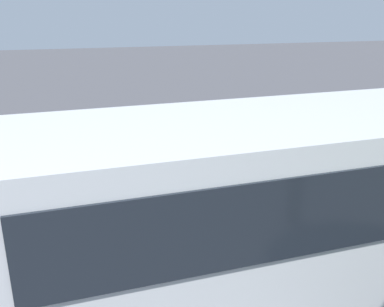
{
  "coord_description": "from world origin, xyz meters",
  "views": [
    {
      "loc": [
        3.9,
        9.43,
        4.72
      ],
      "look_at": [
        1.21,
        -0.59,
        1.1
      ],
      "focal_mm": 40.73,
      "sensor_mm": 36.0,
      "label": 1
    }
  ],
  "objects_px": {
    "spectator_right": "(209,185)",
    "stunt_motorcycle": "(118,134)",
    "spectator_far_left": "(352,167)",
    "parked_motorcycle_silver": "(265,215)",
    "spectator_left": "(304,177)",
    "traffic_cone": "(186,150)",
    "spectator_far_right": "(149,197)",
    "tour_bus": "(305,216)",
    "spectator_centre": "(253,176)"
  },
  "relations": [
    {
      "from": "spectator_right",
      "to": "spectator_far_right",
      "type": "xyz_separation_m",
      "value": [
        1.3,
        0.14,
        -0.07
      ]
    },
    {
      "from": "spectator_right",
      "to": "traffic_cone",
      "type": "bearing_deg",
      "value": -98.05
    },
    {
      "from": "spectator_right",
      "to": "traffic_cone",
      "type": "relative_size",
      "value": 2.81
    },
    {
      "from": "spectator_left",
      "to": "stunt_motorcycle",
      "type": "distance_m",
      "value": 5.66
    },
    {
      "from": "tour_bus",
      "to": "traffic_cone",
      "type": "height_order",
      "value": "tour_bus"
    },
    {
      "from": "traffic_cone",
      "to": "stunt_motorcycle",
      "type": "bearing_deg",
      "value": 5.49
    },
    {
      "from": "traffic_cone",
      "to": "spectator_far_right",
      "type": "bearing_deg",
      "value": 67.24
    },
    {
      "from": "spectator_left",
      "to": "stunt_motorcycle",
      "type": "xyz_separation_m",
      "value": [
        3.71,
        -4.28,
        0.05
      ]
    },
    {
      "from": "parked_motorcycle_silver",
      "to": "spectator_far_right",
      "type": "bearing_deg",
      "value": -10.45
    },
    {
      "from": "spectator_far_left",
      "to": "parked_motorcycle_silver",
      "type": "relative_size",
      "value": 0.86
    },
    {
      "from": "spectator_right",
      "to": "parked_motorcycle_silver",
      "type": "height_order",
      "value": "spectator_right"
    },
    {
      "from": "spectator_centre",
      "to": "parked_motorcycle_silver",
      "type": "height_order",
      "value": "spectator_centre"
    },
    {
      "from": "tour_bus",
      "to": "spectator_centre",
      "type": "relative_size",
      "value": 5.45
    },
    {
      "from": "spectator_far_right",
      "to": "parked_motorcycle_silver",
      "type": "bearing_deg",
      "value": 169.55
    },
    {
      "from": "spectator_far_left",
      "to": "spectator_right",
      "type": "xyz_separation_m",
      "value": [
        3.55,
        0.12,
        0.01
      ]
    },
    {
      "from": "stunt_motorcycle",
      "to": "parked_motorcycle_silver",
      "type": "bearing_deg",
      "value": 117.64
    },
    {
      "from": "tour_bus",
      "to": "traffic_cone",
      "type": "bearing_deg",
      "value": -89.85
    },
    {
      "from": "spectator_centre",
      "to": "spectator_right",
      "type": "bearing_deg",
      "value": 10.54
    },
    {
      "from": "traffic_cone",
      "to": "tour_bus",
      "type": "bearing_deg",
      "value": 90.15
    },
    {
      "from": "spectator_right",
      "to": "traffic_cone",
      "type": "height_order",
      "value": "spectator_right"
    },
    {
      "from": "spectator_far_left",
      "to": "stunt_motorcycle",
      "type": "relative_size",
      "value": 0.93
    },
    {
      "from": "spectator_far_right",
      "to": "parked_motorcycle_silver",
      "type": "height_order",
      "value": "spectator_far_right"
    },
    {
      "from": "spectator_far_left",
      "to": "traffic_cone",
      "type": "height_order",
      "value": "spectator_far_left"
    },
    {
      "from": "tour_bus",
      "to": "spectator_right",
      "type": "distance_m",
      "value": 2.98
    },
    {
      "from": "spectator_far_left",
      "to": "spectator_right",
      "type": "distance_m",
      "value": 3.55
    },
    {
      "from": "spectator_centre",
      "to": "spectator_far_right",
      "type": "bearing_deg",
      "value": 8.14
    },
    {
      "from": "spectator_centre",
      "to": "spectator_right",
      "type": "height_order",
      "value": "spectator_centre"
    },
    {
      "from": "tour_bus",
      "to": "stunt_motorcycle",
      "type": "xyz_separation_m",
      "value": [
        2.13,
        -7.12,
        -0.59
      ]
    },
    {
      "from": "tour_bus",
      "to": "traffic_cone",
      "type": "relative_size",
      "value": 15.4
    },
    {
      "from": "spectator_centre",
      "to": "spectator_far_right",
      "type": "relative_size",
      "value": 1.07
    },
    {
      "from": "stunt_motorcycle",
      "to": "spectator_centre",
      "type": "bearing_deg",
      "value": 122.26
    },
    {
      "from": "spectator_right",
      "to": "parked_motorcycle_silver",
      "type": "relative_size",
      "value": 0.86
    },
    {
      "from": "tour_bus",
      "to": "stunt_motorcycle",
      "type": "relative_size",
      "value": 5.15
    },
    {
      "from": "spectator_right",
      "to": "stunt_motorcycle",
      "type": "relative_size",
      "value": 0.94
    },
    {
      "from": "spectator_left",
      "to": "tour_bus",
      "type": "bearing_deg",
      "value": 60.89
    },
    {
      "from": "spectator_far_left",
      "to": "parked_motorcycle_silver",
      "type": "bearing_deg",
      "value": 15.57
    },
    {
      "from": "stunt_motorcycle",
      "to": "tour_bus",
      "type": "bearing_deg",
      "value": 106.64
    },
    {
      "from": "spectator_far_left",
      "to": "spectator_far_right",
      "type": "height_order",
      "value": "spectator_far_left"
    },
    {
      "from": "spectator_far_left",
      "to": "stunt_motorcycle",
      "type": "height_order",
      "value": "stunt_motorcycle"
    },
    {
      "from": "spectator_left",
      "to": "spectator_centre",
      "type": "distance_m",
      "value": 1.16
    },
    {
      "from": "parked_motorcycle_silver",
      "to": "traffic_cone",
      "type": "distance_m",
      "value": 5.07
    },
    {
      "from": "tour_bus",
      "to": "spectator_left",
      "type": "xyz_separation_m",
      "value": [
        -1.58,
        -2.83,
        -0.64
      ]
    },
    {
      "from": "parked_motorcycle_silver",
      "to": "traffic_cone",
      "type": "bearing_deg",
      "value": -85.13
    },
    {
      "from": "spectator_centre",
      "to": "traffic_cone",
      "type": "bearing_deg",
      "value": -83.85
    },
    {
      "from": "tour_bus",
      "to": "spectator_centre",
      "type": "xyz_separation_m",
      "value": [
        -0.44,
        -3.05,
        -0.58
      ]
    },
    {
      "from": "spectator_left",
      "to": "parked_motorcycle_silver",
      "type": "relative_size",
      "value": 0.83
    },
    {
      "from": "parked_motorcycle_silver",
      "to": "stunt_motorcycle",
      "type": "distance_m",
      "value": 5.5
    },
    {
      "from": "spectator_right",
      "to": "stunt_motorcycle",
      "type": "distance_m",
      "value": 4.52
    },
    {
      "from": "spectator_left",
      "to": "spectator_far_right",
      "type": "distance_m",
      "value": 3.54
    },
    {
      "from": "spectator_right",
      "to": "stunt_motorcycle",
      "type": "height_order",
      "value": "stunt_motorcycle"
    }
  ]
}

